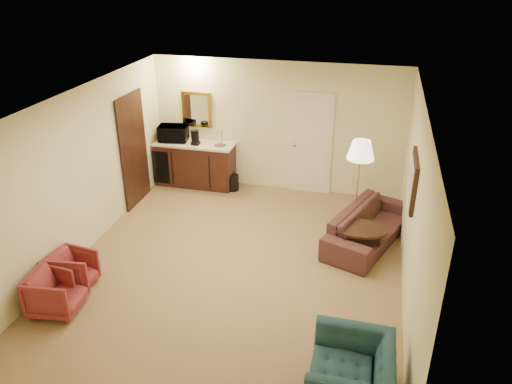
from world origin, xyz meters
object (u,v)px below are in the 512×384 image
floor_lamp (357,188)px  microwave (173,132)px  rose_chair_near (71,269)px  coffee_maker (195,137)px  teal_armchair (352,367)px  sofa (369,221)px  rose_chair_far (56,290)px  wetbar_cabinet (195,164)px  coffee_table (358,241)px  waste_bin (232,182)px

floor_lamp → microwave: (-3.81, 1.28, 0.27)m
rose_chair_near → microwave: (0.04, 3.85, 0.82)m
coffee_maker → teal_armchair: bearing=-38.1°
sofa → rose_chair_far: 4.89m
wetbar_cabinet → microwave: size_ratio=2.83×
teal_armchair → rose_chair_far: size_ratio=1.54×
rose_chair_near → floor_lamp: size_ratio=0.35×
wetbar_cabinet → coffee_maker: size_ratio=5.50×
coffee_table → waste_bin: 3.24m
teal_armchair → microwave: microwave is taller
rose_chair_near → sofa: bearing=-53.7°
teal_armchair → rose_chair_far: teal_armchair is taller
rose_chair_far → floor_lamp: floor_lamp is taller
sofa → microwave: 4.40m
wetbar_cabinet → rose_chair_near: (-0.50, -3.82, -0.16)m
waste_bin → microwave: microwave is taller
teal_armchair → wetbar_cabinet: bearing=-144.2°
sofa → coffee_table: 0.51m
coffee_table → coffee_maker: coffee_maker is taller
coffee_table → waste_bin: bearing=144.4°
rose_chair_near → rose_chair_far: 0.51m
rose_chair_near → floor_lamp: floor_lamp is taller
wetbar_cabinet → rose_chair_near: bearing=-97.5°
rose_chair_near → microwave: 3.94m
teal_armchair → coffee_maker: coffee_maker is taller
wetbar_cabinet → waste_bin: size_ratio=5.06×
rose_chair_far → waste_bin: bearing=-22.6°
floor_lamp → microwave: bearing=161.4°
rose_chair_far → teal_armchair: bearing=-104.8°
wetbar_cabinet → sofa: size_ratio=0.80×
teal_armchair → coffee_table: (-0.10, 2.92, -0.19)m
wetbar_cabinet → microwave: microwave is taller
sofa → waste_bin: 3.14m
floor_lamp → sofa: bearing=-45.3°
microwave → coffee_maker: 0.53m
rose_chair_far → coffee_table: (3.85, 2.36, -0.07)m
rose_chair_far → coffee_maker: size_ratio=2.21×
wetbar_cabinet → teal_armchair: wetbar_cabinet is taller
wetbar_cabinet → rose_chair_far: wetbar_cabinet is taller
rose_chair_far → waste_bin: 4.42m
floor_lamp → teal_armchair: bearing=-86.9°
sofa → coffee_maker: (-3.54, 1.43, 0.67)m
microwave → floor_lamp: bearing=-28.1°
microwave → rose_chair_near: bearing=-100.1°
rose_chair_far → sofa: bearing=-61.5°
wetbar_cabinet → teal_armchair: bearing=-54.0°
waste_bin → rose_chair_near: bearing=-109.3°
rose_chair_far → coffee_maker: coffee_maker is taller
rose_chair_near → coffee_maker: size_ratio=2.02×
wetbar_cabinet → waste_bin: (0.82, -0.07, -0.30)m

